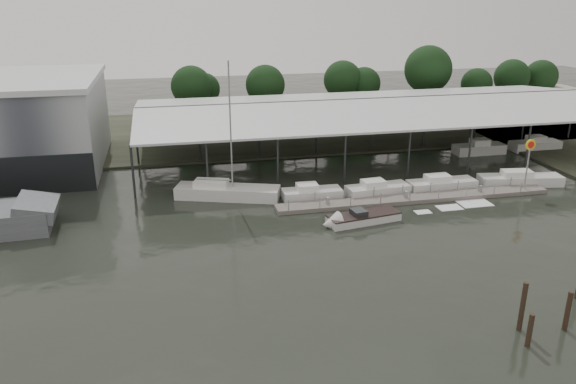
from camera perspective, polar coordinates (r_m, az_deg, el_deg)
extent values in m
plane|color=black|center=(43.41, 0.06, -6.91)|extent=(200.00, 200.00, 0.00)
cube|color=#404433|center=(82.62, -6.26, 6.08)|extent=(140.00, 30.00, 0.30)
cube|color=#2A2D2F|center=(71.72, 8.66, 9.32)|extent=(58.00, 0.40, 0.30)
cylinder|color=#2A2D2F|center=(57.01, -15.49, 1.95)|extent=(0.24, 0.24, 5.50)
cylinder|color=#2A2D2F|center=(79.25, -14.83, 6.92)|extent=(0.24, 0.24, 5.50)
cylinder|color=#2A2D2F|center=(96.03, 22.59, 8.23)|extent=(0.24, 0.24, 5.50)
cube|color=slate|center=(56.65, 12.80, -0.65)|extent=(28.00, 2.00, 0.40)
cylinder|color=gray|center=(51.61, 0.05, -1.47)|extent=(0.10, 0.10, 1.20)
cylinder|color=gray|center=(63.64, 23.19, 1.04)|extent=(0.10, 0.10, 1.20)
cube|color=gray|center=(56.08, 11.91, -0.25)|extent=(0.30, 0.30, 0.70)
cylinder|color=gray|center=(61.89, 23.11, 2.21)|extent=(0.16, 0.16, 5.00)
cylinder|color=yellow|center=(61.25, 23.42, 4.44)|extent=(1.10, 0.12, 1.10)
cylinder|color=red|center=(61.20, 23.46, 4.42)|extent=(0.70, 0.05, 0.70)
cube|color=#9D978A|center=(105.77, 24.95, 8.43)|extent=(10.00, 8.00, 4.00)
cube|color=#595E62|center=(53.04, -24.17, -1.42)|extent=(3.64, 5.04, 1.85)
cube|color=silver|center=(56.13, -6.14, -0.13)|extent=(10.57, 5.78, 1.40)
cube|color=silver|center=(56.21, -7.81, 0.80)|extent=(3.69, 2.76, 0.80)
cylinder|color=gray|center=(54.11, -5.86, 6.58)|extent=(0.16, 0.16, 12.49)
cylinder|color=gray|center=(55.97, -7.53, 1.27)|extent=(3.35, 1.24, 0.12)
cube|color=silver|center=(50.55, 7.69, -2.67)|extent=(6.88, 3.08, 0.90)
cone|color=silver|center=(49.12, 4.38, -3.23)|extent=(1.91, 2.24, 2.00)
cube|color=black|center=(50.40, 7.71, -2.25)|extent=(6.89, 3.14, 0.12)
cube|color=#2A2D2F|center=(50.06, 7.19, -2.07)|extent=(1.42, 1.58, 0.50)
cube|color=silver|center=(53.91, 13.54, -1.98)|extent=(2.30, 1.50, 0.04)
cube|color=silver|center=(55.63, 16.08, -1.53)|extent=(3.10, 2.00, 0.04)
cube|color=silver|center=(57.46, 18.45, -1.10)|extent=(3.90, 2.50, 0.04)
cube|color=silver|center=(55.50, 2.45, -0.26)|extent=(5.88, 2.28, 1.10)
cube|color=silver|center=(55.11, 1.96, 0.48)|extent=(2.07, 1.63, 0.70)
cube|color=silver|center=(57.27, 9.09, 0.14)|extent=(6.59, 2.75, 1.10)
cube|color=silver|center=(56.83, 8.66, 0.86)|extent=(2.38, 1.80, 0.70)
cube|color=silver|center=(60.24, 15.32, 0.66)|extent=(7.22, 2.31, 1.10)
cube|color=silver|center=(59.76, 14.96, 1.35)|extent=(2.54, 1.64, 0.70)
cube|color=silver|center=(64.50, 22.51, 1.09)|extent=(8.96, 3.55, 1.10)
cube|color=silver|center=(63.99, 22.23, 1.74)|extent=(3.27, 2.07, 0.70)
cylinder|color=#332419|center=(38.60, 26.47, -11.15)|extent=(0.32, 0.32, 3.20)
cylinder|color=#332419|center=(36.21, 23.29, -13.19)|extent=(0.32, 0.32, 2.73)
cylinder|color=#332419|center=(37.29, 22.66, -11.09)|extent=(0.32, 0.32, 3.84)
cylinder|color=black|center=(87.11, -9.64, 8.02)|extent=(0.50, 0.50, 4.34)
sphere|color=#183415|center=(86.42, -9.79, 10.56)|extent=(6.07, 6.07, 6.07)
cylinder|color=black|center=(90.98, -8.42, 8.33)|extent=(0.50, 0.50, 3.57)
sphere|color=#183415|center=(90.41, -8.52, 10.33)|extent=(5.00, 5.00, 5.00)
cylinder|color=black|center=(87.76, -2.29, 8.35)|extent=(0.50, 0.50, 4.29)
sphere|color=#183415|center=(87.08, -2.33, 10.84)|extent=(6.01, 6.01, 6.01)
cylinder|color=black|center=(92.47, 5.49, 8.89)|extent=(0.50, 0.50, 4.35)
sphere|color=#183415|center=(91.81, 5.57, 11.29)|extent=(6.09, 6.09, 6.09)
cylinder|color=black|center=(93.48, 7.62, 8.76)|extent=(0.50, 0.50, 3.83)
sphere|color=#183415|center=(92.89, 7.72, 10.84)|extent=(5.36, 5.36, 5.36)
cylinder|color=black|center=(95.71, 13.80, 9.11)|extent=(0.50, 0.50, 5.42)
sphere|color=#183415|center=(94.98, 14.04, 12.00)|extent=(7.59, 7.59, 7.59)
cylinder|color=black|center=(99.56, 18.41, 8.54)|extent=(0.50, 0.50, 3.63)
sphere|color=#183415|center=(99.03, 18.61, 10.39)|extent=(5.08, 5.08, 5.08)
cylinder|color=black|center=(103.87, 21.52, 8.77)|extent=(0.50, 0.50, 4.19)
sphere|color=#183415|center=(103.31, 21.79, 10.81)|extent=(5.86, 5.86, 5.86)
cylinder|color=black|center=(107.91, 24.04, 8.76)|extent=(0.50, 0.50, 4.02)
sphere|color=#183415|center=(107.38, 24.31, 10.65)|extent=(5.63, 5.63, 5.63)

